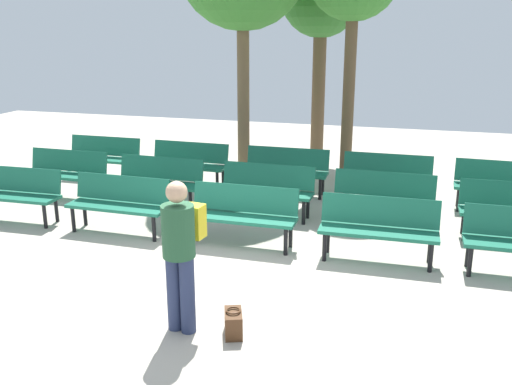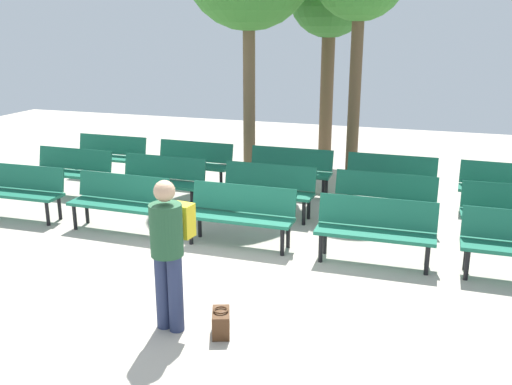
% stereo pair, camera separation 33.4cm
% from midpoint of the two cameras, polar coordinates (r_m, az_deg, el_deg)
% --- Properties ---
extents(ground_plane, '(24.46, 24.46, 0.00)m').
position_cam_midpoint_polar(ground_plane, '(7.08, -4.93, -9.74)').
color(ground_plane, '#B2A899').
extents(bench_r0_c0, '(1.61, 0.52, 0.87)m').
position_cam_midpoint_polar(bench_r0_c0, '(10.18, -22.00, 0.39)').
color(bench_r0_c0, '#19664C').
rests_on(bench_r0_c0, ground_plane).
extents(bench_r0_c1, '(1.61, 0.51, 0.87)m').
position_cam_midpoint_polar(bench_r0_c1, '(9.06, -12.58, -0.68)').
color(bench_r0_c1, '#19664C').
rests_on(bench_r0_c1, ground_plane).
extents(bench_r0_c2, '(1.60, 0.49, 0.87)m').
position_cam_midpoint_polar(bench_r0_c2, '(8.26, -0.39, -1.96)').
color(bench_r0_c2, '#19664C').
rests_on(bench_r0_c2, ground_plane).
extents(bench_r0_c3, '(1.61, 0.51, 0.87)m').
position_cam_midpoint_polar(bench_r0_c3, '(7.85, 13.20, -3.42)').
color(bench_r0_c3, '#19664C').
rests_on(bench_r0_c3, ground_plane).
extents(bench_r1_c0, '(1.61, 0.50, 0.87)m').
position_cam_midpoint_polar(bench_r1_c0, '(11.22, -17.32, 2.29)').
color(bench_r1_c0, '#19664C').
rests_on(bench_r1_c0, ground_plane).
extents(bench_r1_c1, '(1.61, 0.51, 0.87)m').
position_cam_midpoint_polar(bench_r1_c1, '(10.20, -8.59, 1.47)').
color(bench_r1_c1, '#19664C').
rests_on(bench_r1_c1, ground_plane).
extents(bench_r1_c2, '(1.61, 0.52, 0.87)m').
position_cam_midpoint_polar(bench_r1_c2, '(9.49, 2.19, 0.51)').
color(bench_r1_c2, '#19664C').
rests_on(bench_r1_c2, ground_plane).
extents(bench_r1_c3, '(1.61, 0.52, 0.87)m').
position_cam_midpoint_polar(bench_r1_c3, '(9.18, 13.85, -0.54)').
color(bench_r1_c3, '#19664C').
rests_on(bench_r1_c3, ground_plane).
extents(bench_r2_c0, '(1.60, 0.49, 0.87)m').
position_cam_midpoint_polar(bench_r2_c0, '(12.35, -13.82, 3.83)').
color(bench_r2_c0, '#19664C').
rests_on(bench_r2_c0, ground_plane).
extents(bench_r2_c1, '(1.61, 0.52, 0.87)m').
position_cam_midpoint_polar(bench_r2_c1, '(11.41, -5.51, 3.20)').
color(bench_r2_c1, '#19664C').
rests_on(bench_r2_c1, ground_plane).
extents(bench_r2_c2, '(1.60, 0.49, 0.87)m').
position_cam_midpoint_polar(bench_r2_c2, '(10.79, 4.34, 2.45)').
color(bench_r2_c2, '#19664C').
rests_on(bench_r2_c2, ground_plane).
extents(bench_r2_c3, '(1.60, 0.48, 0.87)m').
position_cam_midpoint_polar(bench_r2_c3, '(10.50, 14.34, 1.58)').
color(bench_r2_c3, '#19664C').
rests_on(bench_r2_c3, ground_plane).
extents(bench_r2_c4, '(1.62, 0.54, 0.87)m').
position_cam_midpoint_polar(bench_r2_c4, '(10.55, 25.00, 0.58)').
color(bench_r2_c4, '#19664C').
rests_on(bench_r2_c4, ground_plane).
extents(tree_0, '(1.87, 1.87, 4.70)m').
position_cam_midpoint_polar(tree_0, '(13.72, 8.22, 18.67)').
color(tree_0, brown).
rests_on(tree_0, ground_plane).
extents(visitor_with_backpack, '(0.38, 0.56, 1.65)m').
position_cam_midpoint_polar(visitor_with_backpack, '(5.90, -7.19, -5.40)').
color(visitor_with_backpack, navy).
rests_on(visitor_with_backpack, ground_plane).
extents(handbag, '(0.28, 0.36, 0.29)m').
position_cam_midpoint_polar(handbag, '(6.08, -1.95, -13.00)').
color(handbag, '#4C2D19').
rests_on(handbag, ground_plane).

